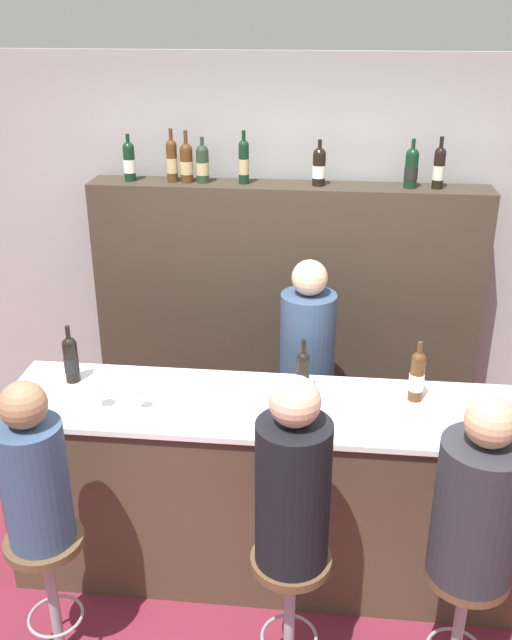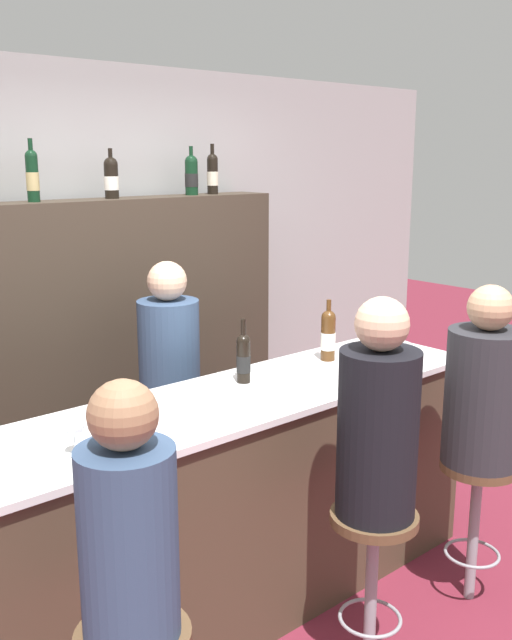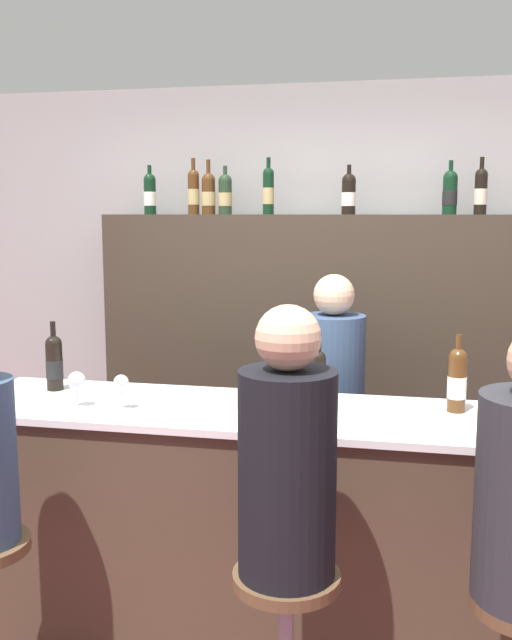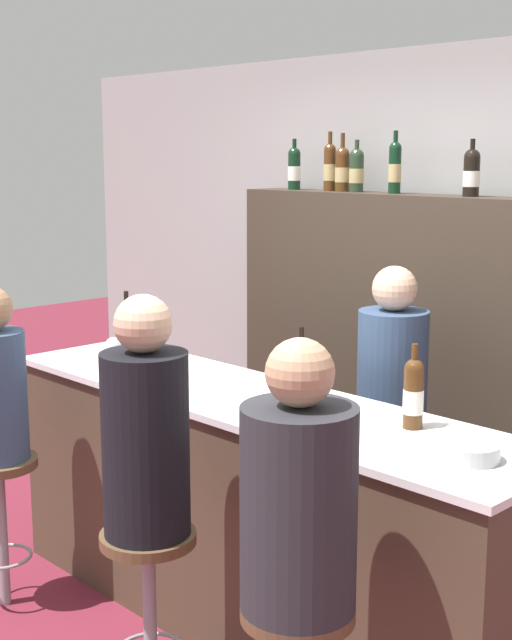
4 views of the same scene
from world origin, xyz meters
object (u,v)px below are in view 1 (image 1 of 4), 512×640
(wine_bottle_backbar_6, at_px, (411,168))
(guest_seated_right, at_px, (478,502))
(metal_bowl, at_px, (491,414))
(bartender, at_px, (306,389))
(wine_bottle_counter_0, at_px, (71,359))
(wine_bottle_counter_1, at_px, (303,372))
(wine_bottle_backbar_7, at_px, (439,167))
(wine_bottle_backbar_2, at_px, (186,162))
(guest_seated_left, at_px, (34,473))
(bar_stool_middle, at_px, (290,585))
(wine_glass_1, at_px, (139,391))
(wine_bottle_counter_2, at_px, (417,376))
(wine_bottle_backbar_0, at_px, (129,161))
(bar_stool_left, at_px, (48,565))
(wine_bottle_backbar_4, at_px, (244,161))
(guest_seated_middle, at_px, (293,483))
(wine_glass_0, at_px, (99,388))
(bar_stool_right, at_px, (463,599))
(wine_bottle_backbar_5, at_px, (319,166))
(wine_bottle_backbar_3, at_px, (203,163))
(wine_bottle_backbar_1, at_px, (172,160))

(wine_bottle_backbar_6, xyz_separation_m, guest_seated_right, (0.17, -1.98, -0.90))
(metal_bowl, bearing_deg, bartender, 139.53)
(wine_bottle_counter_0, bearing_deg, metal_bowl, -4.14)
(wine_bottle_counter_1, distance_m, metal_bowl, 0.92)
(wine_bottle_backbar_7, bearing_deg, wine_bottle_backbar_2, 180.00)
(guest_seated_left, distance_m, bar_stool_middle, 1.21)
(wine_glass_1, bearing_deg, bartender, 47.89)
(wine_bottle_counter_2, height_order, metal_bowl, wine_bottle_counter_2)
(wine_bottle_backbar_0, xyz_separation_m, bar_stool_left, (0.06, -1.98, -1.42))
(wine_bottle_counter_0, xyz_separation_m, wine_bottle_backbar_0, (0.04, 1.18, 0.79))
(wine_glass_1, distance_m, metal_bowl, 1.69)
(wine_bottle_backbar_4, height_order, wine_glass_1, wine_bottle_backbar_4)
(bar_stool_middle, relative_size, guest_seated_middle, 0.80)
(wine_bottle_backbar_2, relative_size, wine_bottle_backbar_4, 0.98)
(guest_seated_left, distance_m, bartender, 1.83)
(wine_bottle_backbar_7, xyz_separation_m, wine_glass_0, (-1.71, -1.43, -0.81))
(wine_bottle_counter_1, relative_size, wine_bottle_backbar_7, 0.98)
(wine_bottle_counter_0, bearing_deg, bartender, 27.16)
(bar_stool_left, xyz_separation_m, bar_stool_right, (1.84, 0.00, 0.00))
(wine_bottle_backbar_4, distance_m, wine_bottle_backbar_5, 0.46)
(wine_bottle_backbar_4, xyz_separation_m, bartender, (0.44, -0.56, -1.26))
(wine_glass_0, xyz_separation_m, bartender, (0.98, 0.87, -0.44))
(wine_bottle_counter_0, xyz_separation_m, wine_glass_1, (0.42, -0.25, -0.02))
(wine_bottle_counter_0, bearing_deg, wine_bottle_backbar_3, 66.75)
(wine_bottle_backbar_5, height_order, metal_bowl, wine_bottle_backbar_5)
(wine_bottle_backbar_2, height_order, guest_seated_right, wine_bottle_backbar_2)
(metal_bowl, height_order, bartender, bartender)
(wine_bottle_backbar_1, height_order, wine_bottle_backbar_3, wine_bottle_backbar_1)
(wine_bottle_backbar_2, bearing_deg, wine_bottle_counter_2, -40.93)
(wine_bottle_counter_0, bearing_deg, bar_stool_right, -22.41)
(wine_bottle_counter_0, xyz_separation_m, wine_bottle_backbar_3, (0.51, 1.18, 0.78))
(wine_glass_1, bearing_deg, wine_glass_0, 180.00)
(wine_glass_0, bearing_deg, wine_bottle_counter_0, 132.78)
(metal_bowl, bearing_deg, wine_bottle_backbar_6, 103.98)
(guest_seated_middle, bearing_deg, wine_glass_0, 150.38)
(wine_bottle_counter_1, distance_m, bar_stool_left, 1.50)
(wine_glass_0, xyz_separation_m, bar_stool_left, (-0.12, -0.56, -0.61))
(guest_seated_middle, relative_size, guest_seated_right, 1.05)
(wine_bottle_counter_2, distance_m, wine_glass_0, 1.56)
(wine_bottle_backbar_1, height_order, bartender, wine_bottle_backbar_1)
(wine_glass_1, relative_size, bar_stool_right, 0.21)
(wine_bottle_backbar_5, bearing_deg, wine_bottle_counter_2, -65.32)
(guest_seated_left, height_order, guest_seated_middle, guest_seated_middle)
(wine_bottle_backbar_0, bearing_deg, wine_bottle_backbar_4, 0.00)
(wine_bottle_backbar_4, height_order, wine_bottle_backbar_5, wine_bottle_backbar_4)
(wine_glass_0, bearing_deg, metal_bowl, 2.83)
(wine_bottle_backbar_1, xyz_separation_m, guest_seated_middle, (0.89, -1.98, -0.89))
(wine_bottle_backbar_1, bearing_deg, wine_bottle_backbar_2, 0.00)
(guest_seated_right, bearing_deg, wine_bottle_counter_1, 132.68)
(wine_bottle_backbar_1, relative_size, wine_bottle_backbar_2, 1.03)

